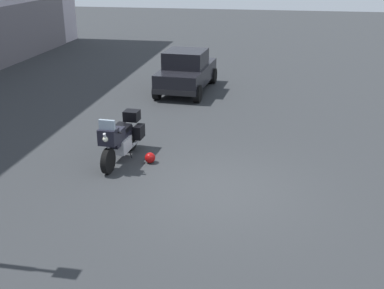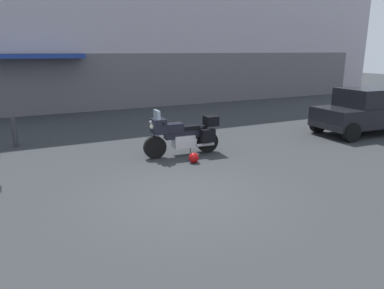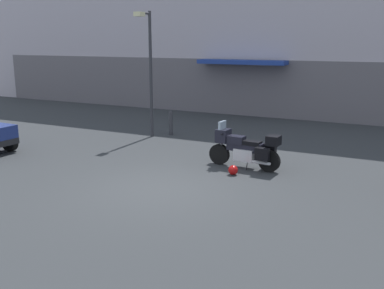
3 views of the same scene
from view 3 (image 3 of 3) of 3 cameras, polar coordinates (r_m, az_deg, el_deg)
name	(u,v)px [view 3 (image 3 of 3)]	position (r m, az deg, el deg)	size (l,w,h in m)	color
ground_plane	(161,189)	(11.51, -3.98, -5.72)	(80.00, 80.00, 0.00)	#2D3033
motorcycle	(245,148)	(13.22, 6.88, -0.46)	(2.26, 0.79, 1.36)	black
helmet	(233,170)	(12.65, 5.31, -3.31)	(0.28, 0.28, 0.28)	#990C0C
streetlamp_curbside	(149,62)	(17.19, -5.62, 10.52)	(0.28, 0.94, 4.81)	#2D2D33
bollard_curbside	(171,122)	(17.88, -2.77, 2.91)	(0.16, 0.16, 0.98)	#333338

